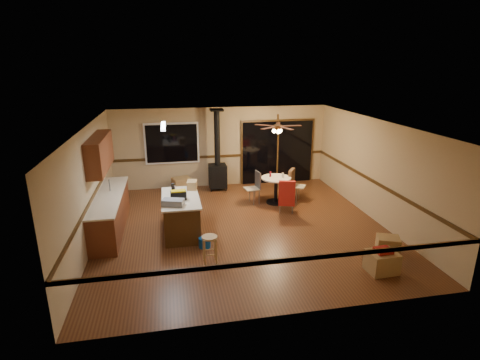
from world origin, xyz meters
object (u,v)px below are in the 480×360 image
object	(u,v)px
dining_table	(276,186)
chair_right	(292,181)
box_corner_a	(382,262)
chair_left	(255,184)
toolbox_black	(178,196)
box_corner_b	(388,245)
bar_stool	(210,249)
blue_bucket	(205,242)
wood_stove	(218,168)
box_under_window	(182,184)
chair_near	(287,193)
kitchen_island	(181,215)
toolbox_grey	(173,202)

from	to	relation	value
dining_table	chair_right	xyz separation A→B (m)	(0.55, 0.15, 0.07)
dining_table	box_corner_a	distance (m)	4.20
chair_right	chair_left	bearing A→B (deg)	-178.41
toolbox_black	box_corner_b	distance (m)	4.79
dining_table	bar_stool	bearing A→B (deg)	-126.80
toolbox_black	blue_bucket	world-z (taller)	toolbox_black
chair_left	chair_right	size ratio (longest dim) A/B	0.74
chair_right	wood_stove	bearing A→B (deg)	145.54
blue_bucket	box_corner_b	size ratio (longest dim) A/B	0.59
toolbox_black	chair_left	size ratio (longest dim) A/B	0.70
toolbox_black	blue_bucket	size ratio (longest dim) A/B	1.34
bar_stool	dining_table	size ratio (longest dim) A/B	0.67
toolbox_black	box_under_window	distance (m)	3.35
chair_near	bar_stool	bearing A→B (deg)	-136.90
kitchen_island	chair_right	size ratio (longest dim) A/B	2.40
kitchen_island	dining_table	xyz separation A→B (m)	(2.80, 1.50, 0.08)
toolbox_black	dining_table	bearing A→B (deg)	30.08
kitchen_island	blue_bucket	bearing A→B (deg)	-62.27
blue_bucket	chair_near	distance (m)	2.86
box_under_window	chair_near	bearing A→B (deg)	-42.42
toolbox_black	bar_stool	distance (m)	1.68
box_under_window	blue_bucket	bearing A→B (deg)	-85.31
wood_stove	dining_table	xyz separation A→B (m)	(1.50, -1.55, -0.20)
dining_table	chair_near	distance (m)	0.88
wood_stove	bar_stool	size ratio (longest dim) A/B	4.34
box_under_window	toolbox_grey	bearing A→B (deg)	-95.01
toolbox_black	box_corner_b	bearing A→B (deg)	-21.85
toolbox_grey	box_corner_b	distance (m)	4.79
box_corner_b	chair_left	bearing A→B (deg)	121.16
blue_bucket	chair_left	xyz separation A→B (m)	(1.74, 2.50, 0.48)
toolbox_black	toolbox_grey	bearing A→B (deg)	-110.15
toolbox_grey	wood_stove	bearing A→B (deg)	67.44
kitchen_island	chair_near	bearing A→B (deg)	12.39
chair_right	toolbox_grey	bearing A→B (deg)	-148.53
dining_table	chair_right	world-z (taller)	chair_right
chair_near	box_corner_b	world-z (taller)	chair_near
toolbox_grey	bar_stool	world-z (taller)	toolbox_grey
wood_stove	chair_near	size ratio (longest dim) A/B	3.60
box_corner_a	toolbox_grey	bearing A→B (deg)	152.46
chair_right	box_corner_b	bearing A→B (deg)	-74.46
toolbox_grey	chair_near	xyz separation A→B (m)	(3.02, 1.13, -0.38)
toolbox_black	box_under_window	world-z (taller)	toolbox_black
box_under_window	box_corner_a	distance (m)	6.75
box_corner_a	dining_table	bearing A→B (deg)	103.59
bar_stool	wood_stove	bearing A→B (deg)	80.26
bar_stool	box_corner_a	size ratio (longest dim) A/B	1.05
chair_right	box_under_window	bearing A→B (deg)	155.62
box_under_window	box_corner_a	bearing A→B (deg)	-57.28
box_under_window	box_corner_a	xyz separation A→B (m)	(3.65, -5.68, -0.01)
toolbox_black	box_corner_a	distance (m)	4.60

